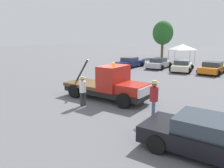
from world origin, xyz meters
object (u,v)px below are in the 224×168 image
(person_at_hood, at_px, (83,89))
(parked_car_orange, at_px, (213,68))
(tow_truck, at_px, (110,85))
(foreground_car, at_px, (214,138))
(canopy_tent_white, at_px, (182,47))
(parked_car_navy, at_px, (130,62))
(parked_car_cream, at_px, (182,66))
(parked_car_silver, at_px, (159,63))
(tree_left, at_px, (163,33))
(person_near_truck, at_px, (154,96))

(person_at_hood, bearing_deg, parked_car_orange, -81.53)
(tow_truck, bearing_deg, foreground_car, -27.01)
(parked_car_orange, bearing_deg, foreground_car, -164.93)
(foreground_car, height_order, parked_car_orange, same)
(parked_car_orange, xyz_separation_m, canopy_tent_white, (-5.54, 7.69, 1.83))
(foreground_car, distance_m, parked_car_orange, 18.57)
(canopy_tent_white, bearing_deg, parked_car_navy, -118.77)
(person_at_hood, relative_size, parked_car_cream, 0.36)
(parked_car_navy, xyz_separation_m, parked_car_silver, (3.52, 1.15, -0.00))
(person_at_hood, height_order, tree_left, tree_left)
(parked_car_navy, bearing_deg, person_near_truck, -145.58)
(tow_truck, relative_size, person_near_truck, 3.07)
(tow_truck, bearing_deg, person_at_hood, -105.89)
(parked_car_navy, height_order, canopy_tent_white, canopy_tent_white)
(tow_truck, xyz_separation_m, parked_car_navy, (-6.15, 14.15, -0.30))
(tow_truck, height_order, parked_car_navy, tow_truck)
(foreground_car, bearing_deg, person_at_hood, 167.75)
(person_at_hood, bearing_deg, foreground_car, -170.61)
(parked_car_orange, bearing_deg, person_near_truck, -174.46)
(foreground_car, bearing_deg, canopy_tent_white, 109.81)
(tow_truck, xyz_separation_m, person_at_hood, (-0.64, -1.91, 0.09))
(parked_car_silver, distance_m, tree_left, 16.07)
(person_at_hood, bearing_deg, person_near_truck, -152.05)
(tow_truck, bearing_deg, parked_car_cream, 90.29)
(tow_truck, relative_size, parked_car_silver, 1.35)
(foreground_car, height_order, tree_left, tree_left)
(person_near_truck, relative_size, parked_car_navy, 0.40)
(tow_truck, height_order, canopy_tent_white, canopy_tent_white)
(parked_car_navy, relative_size, parked_car_cream, 0.99)
(person_at_hood, height_order, parked_car_cream, person_at_hood)
(parked_car_orange, bearing_deg, parked_car_silver, 90.09)
(person_near_truck, distance_m, parked_car_navy, 18.53)
(foreground_car, relative_size, parked_car_silver, 1.15)
(tow_truck, distance_m, parked_car_silver, 15.53)
(tow_truck, xyz_separation_m, foreground_car, (6.66, -3.77, -0.29))
(person_at_hood, bearing_deg, parked_car_navy, -47.36)
(tow_truck, height_order, foreground_car, tow_truck)
(person_near_truck, relative_size, parked_car_cream, 0.40)
(tow_truck, relative_size, parked_car_orange, 1.21)
(parked_car_navy, bearing_deg, foreground_car, -141.84)
(tree_left, bearing_deg, canopy_tent_white, -52.32)
(person_near_truck, bearing_deg, foreground_car, -57.75)
(parked_car_cream, bearing_deg, tree_left, 19.28)
(parked_car_silver, bearing_deg, tow_truck, -170.23)
(foreground_car, distance_m, parked_car_silver, 21.21)
(parked_car_orange, bearing_deg, tree_left, 43.12)
(person_near_truck, distance_m, parked_car_cream, 16.32)
(parked_car_cream, xyz_separation_m, canopy_tent_white, (-2.25, 7.85, 1.83))
(person_near_truck, bearing_deg, parked_car_cream, 78.61)
(parked_car_navy, xyz_separation_m, tree_left, (-1.51, 15.87, 4.02))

